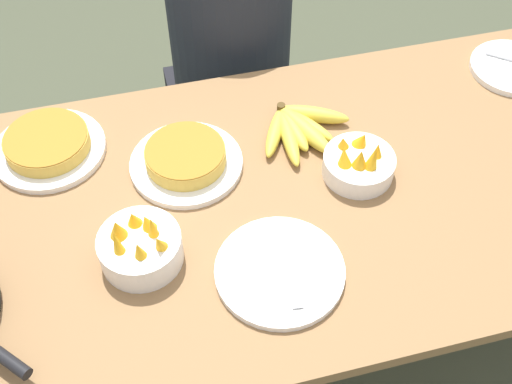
{
  "coord_description": "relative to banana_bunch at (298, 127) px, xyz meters",
  "views": [
    {
      "loc": [
        -0.22,
        -0.85,
        1.83
      ],
      "look_at": [
        0.0,
        0.0,
        0.77
      ],
      "focal_mm": 45.0,
      "sensor_mm": 36.0,
      "label": 1
    }
  ],
  "objects": [
    {
      "name": "dining_table",
      "position": [
        -0.15,
        -0.18,
        -0.11
      ],
      "size": [
        1.89,
        0.84,
        0.74
      ],
      "color": "olive",
      "rests_on": "ground_plane"
    },
    {
      "name": "frittata_plate_side",
      "position": [
        -0.28,
        -0.04,
        0.0
      ],
      "size": [
        0.26,
        0.26,
        0.06
      ],
      "color": "white",
      "rests_on": "dining_table"
    },
    {
      "name": "empty_plate_far_left",
      "position": [
        0.61,
        0.08,
        -0.01
      ],
      "size": [
        0.22,
        0.22,
        0.02
      ],
      "color": "white",
      "rests_on": "dining_table"
    },
    {
      "name": "ground_plane",
      "position": [
        -0.15,
        -0.18,
        -0.75
      ],
      "size": [
        14.0,
        14.0,
        0.0
      ],
      "primitive_type": "plane",
      "color": "#474C38"
    },
    {
      "name": "fruit_bowl_citrus",
      "position": [
        0.09,
        -0.16,
        0.02
      ],
      "size": [
        0.16,
        0.16,
        0.11
      ],
      "color": "white",
      "rests_on": "dining_table"
    },
    {
      "name": "frittata_plate_center",
      "position": [
        -0.58,
        0.08,
        0.0
      ],
      "size": [
        0.26,
        0.26,
        0.05
      ],
      "color": "white",
      "rests_on": "dining_table"
    },
    {
      "name": "banana_bunch",
      "position": [
        0.0,
        0.0,
        0.0
      ],
      "size": [
        0.24,
        0.21,
        0.04
      ],
      "color": "gold",
      "rests_on": "dining_table"
    },
    {
      "name": "fruit_bowl_mango",
      "position": [
        -0.41,
        -0.27,
        0.02
      ],
      "size": [
        0.17,
        0.17,
        0.12
      ],
      "color": "white",
      "rests_on": "dining_table"
    },
    {
      "name": "person_figure",
      "position": [
        -0.06,
        0.49,
        -0.27
      ],
      "size": [
        0.39,
        0.39,
        1.19
      ],
      "color": "black",
      "rests_on": "ground_plane"
    },
    {
      "name": "empty_plate_near_front",
      "position": [
        -0.15,
        -0.37,
        -0.01
      ],
      "size": [
        0.26,
        0.26,
        0.02
      ],
      "color": "white",
      "rests_on": "dining_table"
    }
  ]
}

